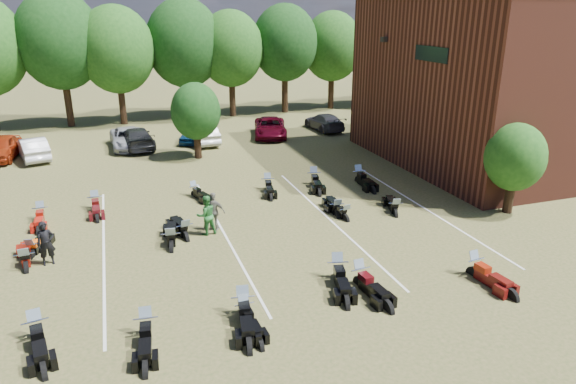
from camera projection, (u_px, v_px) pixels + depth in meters
name	position (u px, v px, depth m)	size (l,w,h in m)	color
ground	(313.00, 252.00, 20.72)	(160.00, 160.00, 0.00)	brown
car_0	(1.00, 148.00, 33.32)	(1.82, 4.53, 1.54)	maroon
car_1	(33.00, 148.00, 33.37)	(1.53, 4.38, 1.44)	#BAB9BE
car_2	(128.00, 138.00, 36.08)	(2.30, 4.98, 1.38)	#97989F
car_3	(137.00, 138.00, 36.00)	(2.04, 5.03, 1.46)	black
car_4	(194.00, 133.00, 37.78)	(1.51, 3.75, 1.28)	navy
car_5	(203.00, 133.00, 37.40)	(1.53, 4.38, 1.44)	#B9B9B4
car_6	(270.00, 127.00, 39.34)	(2.36, 5.11, 1.42)	#4F0415
car_7	(324.00, 122.00, 41.50)	(1.87, 4.60, 1.33)	#3C3B40
person_black	(46.00, 243.00, 19.47)	(0.64, 0.42, 1.75)	black
person_green	(206.00, 215.00, 22.11)	(0.86, 0.67, 1.77)	#286D2E
person_grey	(214.00, 211.00, 22.55)	(1.02, 0.43, 1.74)	#605D52
motorcycle_0	(38.00, 340.00, 15.21)	(0.77, 2.43, 1.35)	black
motorcycle_1	(147.00, 336.00, 15.40)	(0.74, 2.33, 1.30)	black
motorcycle_2	(244.00, 315.00, 16.46)	(0.79, 2.48, 1.38)	black
motorcycle_3	(245.00, 319.00, 16.23)	(0.66, 2.08, 1.16)	black
motorcycle_4	(337.00, 279.00, 18.67)	(0.80, 2.50, 1.40)	black
motorcycle_5	(360.00, 285.00, 18.23)	(0.77, 2.42, 1.35)	black
motorcycle_6	(474.00, 276.00, 18.90)	(0.77, 2.41, 1.34)	#510D0B
motorcycle_7	(27.00, 270.00, 19.31)	(0.76, 2.37, 1.32)	maroon
motorcycle_8	(33.00, 257.00, 20.31)	(0.67, 2.11, 1.18)	black
motorcycle_9	(186.00, 239.00, 21.89)	(0.75, 2.35, 1.31)	black
motorcycle_10	(172.00, 249.00, 20.96)	(0.80, 2.52, 1.41)	black
motorcycle_11	(345.00, 220.00, 23.87)	(0.65, 2.03, 1.13)	black
motorcycle_12	(337.00, 216.00, 24.32)	(0.72, 2.26, 1.26)	black
motorcycle_13	(395.00, 215.00, 24.42)	(0.72, 2.25, 1.25)	black
motorcycle_14	(96.00, 209.00, 25.22)	(0.74, 2.31, 1.29)	#42090E
motorcycle_15	(42.00, 220.00, 23.90)	(0.71, 2.22, 1.24)	#A0110B
motorcycle_16	(195.00, 196.00, 26.96)	(0.64, 2.01, 1.12)	black
motorcycle_18	(268.00, 189.00, 27.95)	(0.72, 2.26, 1.26)	black
motorcycle_19	(314.00, 184.00, 28.77)	(0.79, 2.48, 1.38)	black
motorcycle_20	(358.00, 182.00, 29.08)	(0.80, 2.50, 1.39)	black
brick_building	(575.00, 72.00, 33.67)	(25.40, 15.20, 10.70)	#5B271A
tree_line	(179.00, 46.00, 44.12)	(56.00, 6.00, 9.79)	black
young_tree_near_building	(515.00, 157.00, 23.90)	(2.80, 2.80, 4.16)	black
young_tree_midfield	(196.00, 111.00, 32.87)	(3.20, 3.20, 4.70)	black
parking_lines	(224.00, 233.00, 22.47)	(20.10, 14.00, 0.01)	silver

